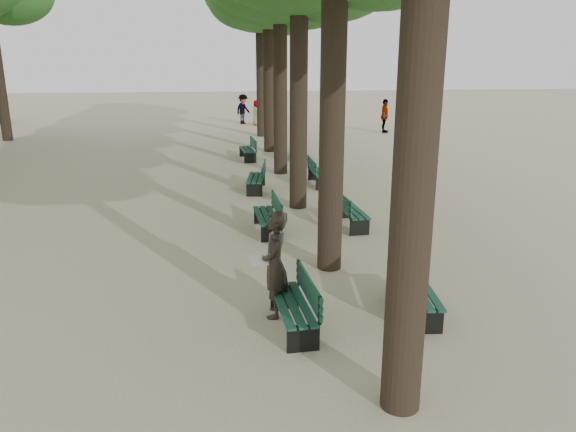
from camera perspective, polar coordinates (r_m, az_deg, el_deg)
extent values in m
plane|color=tan|center=(9.41, -1.51, -12.33)|extent=(120.00, 120.00, 0.00)
cylinder|color=#33261C|center=(6.66, 13.04, 9.33)|extent=(0.52, 0.52, 7.50)
cylinder|color=#33261C|center=(11.47, 4.58, 12.47)|extent=(0.52, 0.52, 7.50)
cylinder|color=#33261C|center=(16.40, 1.09, 13.67)|extent=(0.52, 0.52, 7.50)
cylinder|color=#33261C|center=(21.36, -0.79, 14.29)|extent=(0.52, 0.52, 7.50)
cylinder|color=#33261C|center=(26.33, -1.97, 14.67)|extent=(0.52, 0.52, 7.50)
cylinder|color=#33261C|center=(31.32, -2.77, 14.92)|extent=(0.52, 0.52, 7.50)
cube|color=black|center=(9.61, 0.42, -10.16)|extent=(0.65, 1.83, 0.45)
cube|color=#0E3327|center=(9.52, 0.42, -8.95)|extent=(0.67, 1.84, 0.04)
cube|color=#0E3327|center=(9.46, 2.10, -7.32)|extent=(0.17, 1.80, 0.40)
cube|color=black|center=(14.56, -2.20, -0.81)|extent=(0.61, 1.82, 0.45)
cube|color=#0E3327|center=(14.50, -2.21, 0.04)|extent=(0.63, 1.82, 0.04)
cube|color=#0E3327|center=(14.46, -1.13, 1.12)|extent=(0.13, 1.80, 0.40)
cube|color=black|center=(18.96, -3.33, 3.24)|extent=(0.75, 1.85, 0.45)
cube|color=#0E3327|center=(18.91, -3.34, 3.90)|extent=(0.77, 1.86, 0.04)
cube|color=#0E3327|center=(18.84, -2.50, 4.70)|extent=(0.28, 1.79, 0.40)
cube|color=black|center=(24.56, -4.16, 6.24)|extent=(0.68, 1.84, 0.45)
cube|color=#0E3327|center=(24.52, -4.17, 6.76)|extent=(0.70, 1.84, 0.04)
cube|color=#0E3327|center=(24.52, -3.53, 7.41)|extent=(0.20, 1.80, 0.40)
cube|color=black|center=(10.41, 12.98, -8.43)|extent=(0.68, 1.84, 0.45)
cube|color=#0E3327|center=(10.32, 13.06, -7.30)|extent=(0.70, 1.84, 0.04)
cube|color=#0E3327|center=(10.15, 11.62, -5.96)|extent=(0.20, 1.80, 0.40)
cube|color=black|center=(15.13, 6.43, -0.23)|extent=(0.66, 1.83, 0.45)
cube|color=#0E3327|center=(15.07, 6.46, 0.59)|extent=(0.68, 1.84, 0.04)
cube|color=#0E3327|center=(14.92, 5.47, 1.53)|extent=(0.18, 1.80, 0.40)
cube|color=black|center=(19.82, 3.23, 3.82)|extent=(0.54, 1.81, 0.45)
cube|color=#0E3327|center=(19.77, 3.24, 4.45)|extent=(0.56, 1.81, 0.04)
cube|color=#0E3327|center=(19.67, 2.45, 5.20)|extent=(0.06, 1.80, 0.40)
cube|color=black|center=(24.77, 1.19, 6.37)|extent=(0.71, 1.85, 0.45)
cube|color=#0E3327|center=(24.73, 1.19, 6.88)|extent=(0.73, 1.85, 0.04)
cube|color=#0E3327|center=(24.68, 0.54, 7.50)|extent=(0.23, 1.79, 0.40)
imported|color=black|center=(9.79, -1.34, -4.94)|extent=(0.52, 0.83, 1.92)
cube|color=white|center=(9.74, -2.82, -4.51)|extent=(0.37, 0.29, 0.12)
imported|color=#262628|center=(37.06, -4.58, 10.76)|extent=(1.08, 1.17, 1.89)
imported|color=#262628|center=(33.33, 9.79, 9.99)|extent=(0.74, 1.19, 1.92)
imported|color=#262628|center=(36.34, -3.18, 10.44)|extent=(0.80, 0.74, 1.59)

